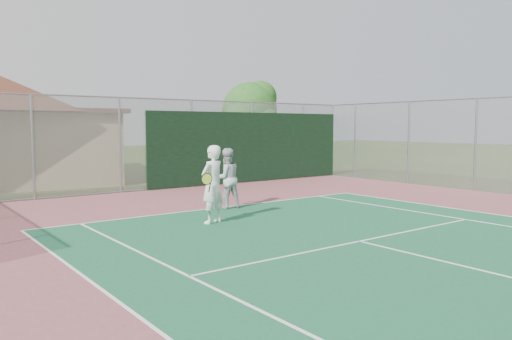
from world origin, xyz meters
The scene contains 5 objects.
back_fence centered at (2.11, 16.98, 1.67)m, with size 20.08×0.11×3.53m.
side_fence_right centered at (10.00, 12.50, 1.75)m, with size 0.08×9.00×3.50m.
tree centered at (8.64, 21.95, 3.29)m, with size 3.58×3.39×5.00m.
player_white_front centered at (-1.42, 9.98, 0.98)m, with size 0.92×0.68×1.96m.
player_grey_back centered at (0.13, 11.69, 0.89)m, with size 0.95×0.79×1.79m.
Camera 1 is at (-8.01, -0.57, 2.45)m, focal length 35.00 mm.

